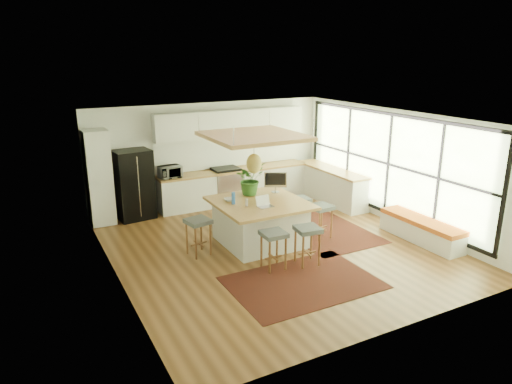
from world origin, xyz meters
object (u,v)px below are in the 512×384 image
island_plant (250,182)px  monitor (276,181)px  laptop (266,201)px  stool_near_right (307,247)px  stool_right_back (300,212)px  stool_right_front (320,222)px  microwave (170,171)px  stool_near_left (273,251)px  stool_left_side (199,238)px  island (260,222)px  fridge (134,182)px

island_plant → monitor: bearing=-12.9°
laptop → monitor: (0.70, 0.80, 0.14)m
stool_near_right → stool_right_back: 2.03m
stool_right_front → microwave: (-2.38, 3.15, 0.75)m
stool_near_left → stool_near_right: 0.69m
laptop → monitor: bearing=44.6°
stool_right_back → stool_left_side: bearing=-171.9°
island → fridge: bearing=124.9°
stool_near_left → monitor: size_ratio=1.46×
stool_left_side → stool_near_right: bearing=-39.6°
island → stool_near_left: size_ratio=2.48×
stool_right_front → stool_right_back: 0.78m
island → laptop: (-0.07, -0.37, 0.58)m
fridge → stool_near_right: bearing=-67.7°
stool_right_front → monitor: size_ratio=1.47×
island → stool_right_back: island is taller
island → stool_near_right: island is taller
island_plant → stool_near_right: bearing=-82.6°
island → microwave: bearing=110.8°
island → monitor: (0.63, 0.44, 0.72)m
stool_right_front → microwave: microwave is taller
fridge → stool_right_front: (3.29, -3.18, -0.57)m
stool_near_left → laptop: 1.15m
fridge → microwave: (0.91, -0.03, 0.18)m
stool_right_back → island_plant: bearing=173.1°
stool_near_left → island_plant: island_plant is taller
stool_near_left → laptop: bearing=70.6°
island → stool_right_back: bearing=18.0°
stool_left_side → monitor: bearing=11.2°
stool_left_side → microwave: (0.32, 2.75, 0.75)m
monitor → island_plant: 0.59m
laptop → monitor: monitor is taller
monitor → stool_right_front: bearing=-19.5°
island → stool_left_side: 1.38m
island → monitor: 1.06m
fridge → island_plant: 3.04m
laptop → microwave: microwave is taller
laptop → stool_right_front: bearing=-4.3°
stool_right_back → laptop: 1.72m
fridge → island: (1.97, -2.82, -0.46)m
stool_near_left → microwave: microwave is taller
stool_near_right → stool_left_side: bearing=140.4°
stool_right_front → monitor: monitor is taller
laptop → microwave: size_ratio=0.61×
island → stool_near_left: bearing=-106.8°
island → stool_right_front: island is taller
island → stool_near_left: (-0.37, -1.23, -0.11)m
island_plant → fridge: bearing=132.0°
monitor → island_plant: bearing=-163.2°
stool_right_front → monitor: (-0.69, 0.80, 0.83)m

